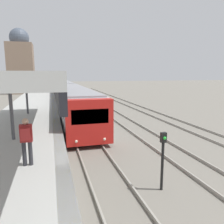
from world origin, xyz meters
name	(u,v)px	position (x,y,z in m)	size (l,w,h in m)	color
platform_canopy	(10,76)	(-3.79, 10.39, 4.08)	(4.00, 17.98, 3.17)	beige
person_on_platform	(26,138)	(-2.86, 6.93, 2.03)	(0.40, 0.40, 1.66)	#2D2D33
train_near	(61,86)	(0.00, 44.76, 1.63)	(2.64, 68.04, 2.93)	red
signal_post_near	(163,155)	(1.74, 5.89, 1.32)	(0.20, 0.21, 2.16)	black
distant_domed_building	(21,63)	(-7.79, 49.75, 6.34)	(5.07, 5.07, 13.43)	#89705B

